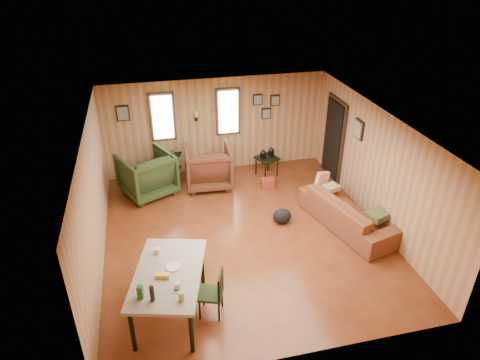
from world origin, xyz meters
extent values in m
cube|color=brown|center=(0.00, 0.00, -0.01)|extent=(5.50, 6.00, 0.02)
cube|color=#997C5B|center=(0.00, 0.00, 2.41)|extent=(5.50, 6.00, 0.02)
cube|color=tan|center=(0.00, 3.01, 1.20)|extent=(5.50, 0.02, 2.40)
cube|color=tan|center=(0.00, -3.01, 1.20)|extent=(5.50, 0.02, 2.40)
cube|color=tan|center=(-2.76, 0.00, 1.20)|extent=(0.02, 6.00, 2.40)
cube|color=tan|center=(2.76, 0.00, 1.20)|extent=(0.02, 6.00, 2.40)
cube|color=black|center=(-1.30, 2.97, 1.55)|extent=(0.60, 0.05, 1.20)
cube|color=#E0F2D1|center=(-1.30, 2.93, 1.55)|extent=(0.48, 0.04, 1.06)
cube|color=black|center=(0.30, 2.97, 1.55)|extent=(0.60, 0.05, 1.20)
cube|color=#E0F2D1|center=(0.30, 2.93, 1.55)|extent=(0.48, 0.04, 1.06)
cube|color=black|center=(-0.50, 2.95, 1.45)|extent=(0.07, 0.05, 0.12)
cylinder|color=silver|center=(-0.50, 2.89, 1.58)|extent=(0.07, 0.07, 0.14)
cube|color=black|center=(2.72, 1.95, 1.00)|extent=(0.06, 1.00, 2.05)
cube|color=black|center=(2.68, 1.95, 1.00)|extent=(0.04, 0.82, 1.90)
cube|color=black|center=(1.05, 2.97, 1.80)|extent=(0.24, 0.04, 0.28)
cube|color=#9E998C|center=(1.05, 2.94, 1.80)|extent=(0.19, 0.02, 0.22)
cube|color=black|center=(1.50, 2.97, 1.75)|extent=(0.24, 0.04, 0.28)
cube|color=#9E998C|center=(1.50, 2.94, 1.75)|extent=(0.19, 0.02, 0.22)
cube|color=black|center=(1.28, 2.97, 1.42)|extent=(0.24, 0.04, 0.28)
cube|color=#9E998C|center=(1.28, 2.94, 1.42)|extent=(0.19, 0.02, 0.22)
cube|color=black|center=(-2.20, 2.97, 1.72)|extent=(0.30, 0.04, 0.38)
cube|color=#9E998C|center=(-2.20, 2.94, 1.72)|extent=(0.24, 0.02, 0.31)
cube|color=black|center=(2.72, 0.85, 1.70)|extent=(0.04, 0.34, 0.42)
cube|color=#9E998C|center=(2.69, 0.85, 1.70)|extent=(0.02, 0.27, 0.34)
imported|color=brown|center=(2.16, -0.19, 0.44)|extent=(1.23, 2.37, 0.89)
imported|color=#4E2817|center=(-0.36, 2.18, 0.55)|extent=(1.13, 1.07, 1.10)
imported|color=#273719|center=(-1.81, 2.11, 0.56)|extent=(1.43, 1.39, 1.12)
cube|color=black|center=(-1.24, 2.92, 0.56)|extent=(0.71, 0.68, 0.04)
cube|color=black|center=(-1.24, 2.92, 0.18)|extent=(0.64, 0.61, 0.03)
cylinder|color=black|center=(-1.53, 2.81, 0.28)|extent=(0.05, 0.05, 0.55)
cylinder|color=black|center=(-1.09, 2.64, 0.28)|extent=(0.05, 0.05, 0.55)
cylinder|color=black|center=(-1.38, 3.19, 0.28)|extent=(0.05, 0.05, 0.55)
cylinder|color=black|center=(-0.94, 3.03, 0.28)|extent=(0.05, 0.05, 0.55)
cube|color=brown|center=(-1.35, 2.96, 0.65)|extent=(0.10, 0.06, 0.13)
cube|color=brown|center=(-1.14, 2.88, 0.65)|extent=(0.09, 0.05, 0.12)
cube|color=black|center=(1.15, 2.34, 0.48)|extent=(0.63, 0.63, 0.04)
cylinder|color=black|center=(1.04, 2.09, 0.24)|extent=(0.05, 0.05, 0.48)
cylinder|color=black|center=(1.40, 2.23, 0.24)|extent=(0.05, 0.05, 0.48)
cylinder|color=black|center=(0.90, 2.45, 0.24)|extent=(0.05, 0.05, 0.48)
cylinder|color=black|center=(1.26, 2.59, 0.24)|extent=(0.05, 0.05, 0.48)
cube|color=black|center=(1.03, 2.29, 0.59)|extent=(0.14, 0.14, 0.17)
cone|color=black|center=(1.03, 2.29, 0.72)|extent=(0.19, 0.19, 0.10)
cube|color=black|center=(1.27, 2.38, 0.59)|extent=(0.14, 0.14, 0.17)
cone|color=black|center=(1.27, 2.38, 0.72)|extent=(0.19, 0.19, 0.10)
cube|color=maroon|center=(1.00, 1.74, 0.11)|extent=(0.34, 0.27, 0.22)
ellipsoid|color=black|center=(0.87, 0.22, 0.17)|extent=(0.47, 0.41, 0.34)
cube|color=#4A552F|center=(2.56, -0.63, 0.49)|extent=(0.51, 0.46, 0.14)
cube|color=red|center=(2.00, 0.86, 0.58)|extent=(0.39, 0.22, 0.38)
cube|color=#9B9169|center=(2.11, 0.62, 0.47)|extent=(0.43, 0.38, 0.11)
cube|color=gray|center=(-1.63, -1.78, 0.82)|extent=(1.39, 1.86, 0.06)
cylinder|color=black|center=(-2.21, -2.37, 0.40)|extent=(0.08, 0.08, 0.80)
cylinder|color=black|center=(-1.40, -2.59, 0.40)|extent=(0.08, 0.08, 0.80)
cylinder|color=black|center=(-1.85, -0.98, 0.40)|extent=(0.08, 0.08, 0.80)
cylinder|color=black|center=(-1.04, -1.20, 0.40)|extent=(0.08, 0.08, 0.80)
cylinder|color=#B1AEA7|center=(-1.52, -2.16, 0.90)|extent=(0.11, 0.11, 0.10)
cylinder|color=#B1AEA7|center=(-1.75, -1.29, 0.90)|extent=(0.11, 0.11, 0.10)
cube|color=#1F531E|center=(-2.04, -2.22, 0.95)|extent=(0.09, 0.09, 0.21)
cylinder|color=black|center=(-1.88, -2.31, 0.97)|extent=(0.08, 0.08, 0.24)
cylinder|color=#B09245|center=(-1.49, -2.39, 0.91)|extent=(0.10, 0.10, 0.13)
cylinder|color=#B1AEA7|center=(-1.54, -1.69, 0.86)|extent=(0.27, 0.27, 0.02)
cube|color=gold|center=(-1.71, -1.88, 0.88)|extent=(0.21, 0.14, 0.07)
cube|color=#273719|center=(-1.01, -1.92, 0.40)|extent=(0.48, 0.48, 0.04)
cube|color=black|center=(-0.86, -1.97, 0.63)|extent=(0.16, 0.35, 0.41)
cylinder|color=black|center=(-1.21, -2.01, 0.20)|extent=(0.04, 0.04, 0.39)
cylinder|color=black|center=(-0.92, -2.11, 0.20)|extent=(0.04, 0.04, 0.39)
cylinder|color=black|center=(-1.10, -1.72, 0.20)|extent=(0.04, 0.04, 0.39)
cylinder|color=black|center=(-0.82, -1.82, 0.20)|extent=(0.04, 0.04, 0.39)
camera|label=1|loc=(-1.70, -6.85, 5.18)|focal=32.00mm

